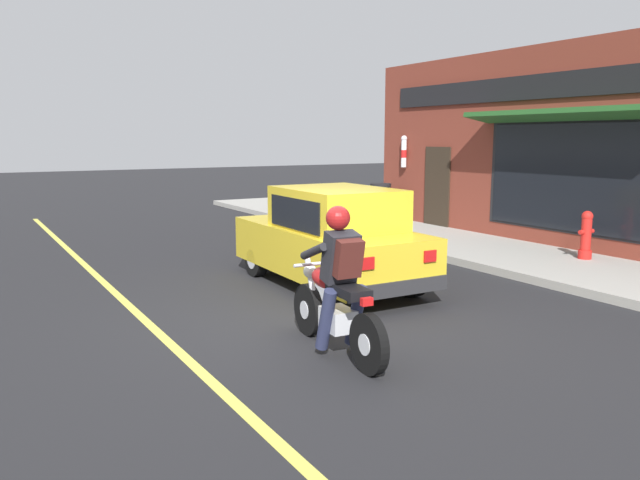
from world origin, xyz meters
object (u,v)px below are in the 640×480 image
motorcycle_with_rider (337,293)px  car_hatchback (331,239)px  fire_hydrant (586,235)px  trash_bin (380,202)px

motorcycle_with_rider → car_hatchback: (1.56, 2.67, 0.09)m
motorcycle_with_rider → car_hatchback: 3.09m
car_hatchback → fire_hydrant: size_ratio=4.33×
car_hatchback → fire_hydrant: 4.93m
fire_hydrant → trash_bin: trash_bin is taller
car_hatchback → trash_bin: size_ratio=3.89×
fire_hydrant → trash_bin: bearing=90.2°
motorcycle_with_rider → fire_hydrant: motorcycle_with_rider is taller
motorcycle_with_rider → trash_bin: motorcycle_with_rider is taller
car_hatchback → trash_bin: car_hatchback is taller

